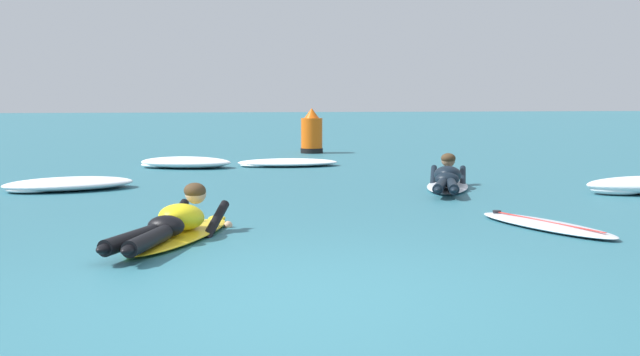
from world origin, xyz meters
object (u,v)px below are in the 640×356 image
(surfer_near, at_px, (176,226))
(surfer_far, at_px, (447,180))
(drifting_surfboard, at_px, (544,225))
(channel_marker_buoy, at_px, (312,135))

(surfer_near, xyz_separation_m, surfer_far, (3.94, 3.58, -0.00))
(surfer_far, height_order, drifting_surfboard, surfer_far)
(surfer_near, bearing_deg, drifting_surfboard, 0.78)
(drifting_surfboard, bearing_deg, surfer_far, 86.32)
(drifting_surfboard, bearing_deg, surfer_near, -179.22)
(surfer_far, xyz_separation_m, channel_marker_buoy, (-0.55, 8.04, 0.30))
(surfer_far, xyz_separation_m, drifting_surfboard, (-0.23, -3.53, -0.10))
(drifting_surfboard, bearing_deg, channel_marker_buoy, 91.58)
(drifting_surfboard, relative_size, channel_marker_buoy, 1.82)
(surfer_near, distance_m, channel_marker_buoy, 12.11)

